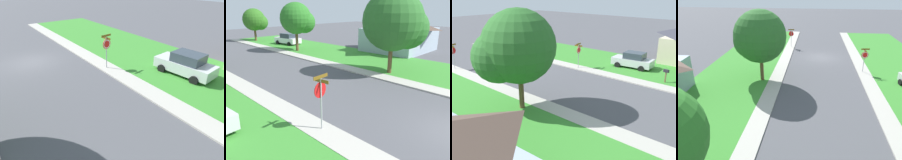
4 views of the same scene
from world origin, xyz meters
The scene contains 4 objects.
ground_plane centered at (0.00, 0.00, 0.00)m, with size 120.00×120.00×0.00m, color #4C4C51.
sidewalk_west centered at (-4.70, 12.00, 0.05)m, with size 1.40×56.00×0.10m, color #ADA89E.
stop_sign_far_corner centered at (-4.58, 4.92, 1.89)m, with size 0.91×0.91×2.77m.
car_silver_near_corner centered at (-8.66, 9.25, 0.87)m, with size 2.35×4.45×1.76m.
Camera 1 is at (3.66, 17.14, 6.55)m, focal length 31.93 mm.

